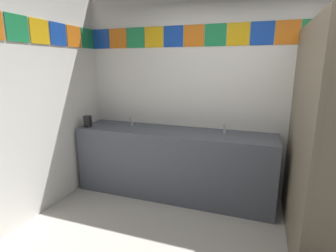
% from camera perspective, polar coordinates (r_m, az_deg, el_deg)
% --- Properties ---
extents(wall_back, '(4.43, 0.09, 2.71)m').
position_cam_1_polar(wall_back, '(3.51, 16.64, 6.53)').
color(wall_back, white).
rests_on(wall_back, ground_plane).
extents(vanity_counter, '(2.60, 0.61, 0.90)m').
position_cam_1_polar(vanity_counter, '(3.55, 1.11, -7.97)').
color(vanity_counter, '#4C515B').
rests_on(vanity_counter, ground_plane).
extents(faucet_left, '(0.04, 0.10, 0.14)m').
position_cam_1_polar(faucet_left, '(3.73, -7.94, 0.88)').
color(faucet_left, silver).
rests_on(faucet_left, vanity_counter).
extents(faucet_right, '(0.04, 0.10, 0.14)m').
position_cam_1_polar(faucet_right, '(3.35, 12.24, -0.71)').
color(faucet_right, silver).
rests_on(faucet_right, vanity_counter).
extents(soap_dispenser, '(0.09, 0.09, 0.16)m').
position_cam_1_polar(soap_dispenser, '(3.77, -17.12, 0.97)').
color(soap_dispenser, black).
rests_on(soap_dispenser, vanity_counter).
extents(stall_divider, '(0.92, 1.51, 2.12)m').
position_cam_1_polar(stall_divider, '(2.59, 30.86, -3.99)').
color(stall_divider, '#726651').
rests_on(stall_divider, ground_plane).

